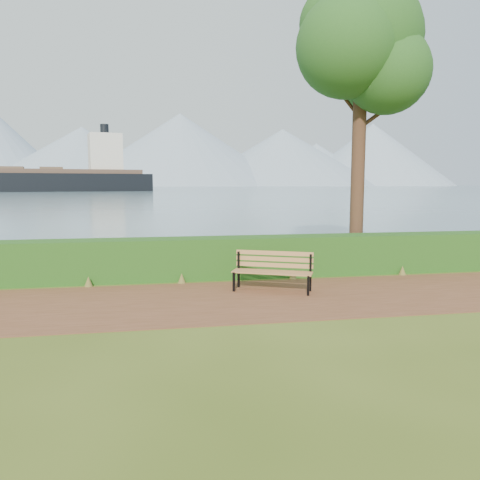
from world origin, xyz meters
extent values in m
plane|color=#3D5217|center=(0.00, 0.00, 0.00)|extent=(140.00, 140.00, 0.00)
cube|color=brown|center=(0.00, 0.30, 0.01)|extent=(40.00, 3.40, 0.01)
cube|color=#174714|center=(0.00, 2.60, 0.50)|extent=(32.00, 0.85, 1.00)
cube|color=slate|center=(0.00, 260.00, 0.01)|extent=(700.00, 510.00, 0.00)
cone|color=#8399AF|center=(-60.00, 395.00, 24.00)|extent=(160.00, 160.00, 48.00)
cone|color=#8399AF|center=(20.00, 405.00, 31.00)|extent=(190.00, 190.00, 62.00)
cone|color=#8399AF|center=(110.00, 400.00, 25.00)|extent=(170.00, 170.00, 50.00)
cone|color=#8399AF|center=(200.00, 410.00, 29.00)|extent=(150.00, 150.00, 58.00)
cone|color=#8399AF|center=(-10.00, 430.00, 17.50)|extent=(120.00, 120.00, 35.00)
cone|color=#8399AF|center=(150.00, 425.00, 20.00)|extent=(130.00, 130.00, 40.00)
cube|color=black|center=(-0.04, 0.99, 0.21)|extent=(0.07, 0.07, 0.43)
cube|color=black|center=(0.14, 1.38, 0.41)|extent=(0.07, 0.07, 0.82)
cube|color=black|center=(0.05, 1.19, 0.40)|extent=(0.25, 0.47, 0.05)
cube|color=black|center=(1.42, 0.34, 0.21)|extent=(0.07, 0.07, 0.43)
cube|color=black|center=(1.59, 0.72, 0.41)|extent=(0.07, 0.07, 0.82)
cube|color=black|center=(1.51, 0.53, 0.40)|extent=(0.25, 0.47, 0.05)
cube|color=#A76C40|center=(0.70, 0.69, 0.43)|extent=(1.60, 0.78, 0.03)
cube|color=#A76C40|center=(0.75, 0.80, 0.43)|extent=(1.60, 0.78, 0.03)
cube|color=#A76C40|center=(0.80, 0.91, 0.43)|extent=(1.60, 0.78, 0.03)
cube|color=#A76C40|center=(0.85, 1.02, 0.43)|extent=(1.60, 0.78, 0.03)
cube|color=#A76C40|center=(0.88, 1.07, 0.54)|extent=(1.58, 0.74, 0.10)
cube|color=#A76C40|center=(0.88, 1.07, 0.68)|extent=(1.58, 0.74, 0.10)
cube|color=#A76C40|center=(0.88, 1.07, 0.81)|extent=(1.58, 0.74, 0.10)
cylinder|color=#352015|center=(3.91, 3.61, 3.39)|extent=(0.38, 0.38, 6.78)
sphere|color=#1B4918|center=(3.91, 3.61, 6.22)|extent=(3.20, 3.20, 3.20)
sphere|color=#1B4918|center=(4.58, 4.21, 5.65)|extent=(2.45, 2.45, 2.45)
sphere|color=#1B4918|center=(3.29, 3.14, 5.84)|extent=(2.64, 2.64, 2.64)
sphere|color=#1B4918|center=(4.43, 3.12, 5.27)|extent=(2.26, 2.26, 2.26)
sphere|color=#1B4918|center=(3.34, 3.98, 6.69)|extent=(2.07, 2.07, 2.07)
sphere|color=#1B4918|center=(3.96, 3.74, 7.16)|extent=(1.88, 1.88, 1.88)
cylinder|color=#352015|center=(4.33, 3.61, 4.14)|extent=(0.99, 0.11, 0.74)
cylinder|color=#352015|center=(3.53, 3.71, 4.61)|extent=(0.77, 0.36, 0.68)
cube|color=black|center=(-38.11, 130.09, 1.51)|extent=(71.19, 25.65, 7.04)
cube|color=#503C30|center=(-38.11, 130.09, 5.64)|extent=(65.45, 23.38, 1.21)
cube|color=silver|center=(-16.07, 134.84, 11.07)|extent=(10.60, 10.02, 11.07)
cylinder|color=black|center=(-16.07, 134.84, 17.62)|extent=(2.42, 2.42, 3.52)
cube|color=brown|center=(-40.47, 129.59, 6.45)|extent=(7.30, 7.76, 0.81)
cube|color=brown|center=(-30.63, 131.70, 6.45)|extent=(7.30, 7.76, 0.81)
camera|label=1|loc=(-1.65, -8.77, 2.33)|focal=35.00mm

